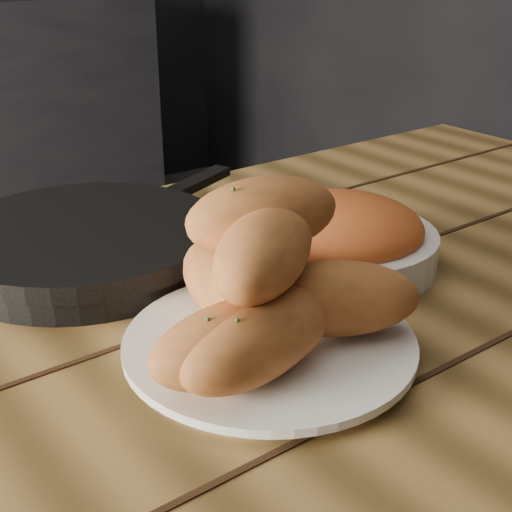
% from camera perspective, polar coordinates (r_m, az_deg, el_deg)
% --- Properties ---
extents(table, '(1.63, 0.95, 0.75)m').
position_cam_1_polar(table, '(0.68, 0.55, -14.84)').
color(table, olive).
rests_on(table, ground).
extents(plate, '(0.26, 0.26, 0.02)m').
position_cam_1_polar(plate, '(0.64, 1.09, -7.19)').
color(plate, white).
rests_on(plate, table).
extents(bread_rolls, '(0.27, 0.23, 0.14)m').
position_cam_1_polar(bread_rolls, '(0.60, 0.70, -2.56)').
color(bread_rolls, '#C86E37').
rests_on(bread_rolls, plate).
extents(skillet, '(0.43, 0.31, 0.05)m').
position_cam_1_polar(skillet, '(0.83, -13.39, 1.03)').
color(skillet, black).
rests_on(skillet, table).
extents(bowl, '(0.22, 0.22, 0.08)m').
position_cam_1_polar(bowl, '(0.81, 6.71, 1.54)').
color(bowl, white).
rests_on(bowl, table).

